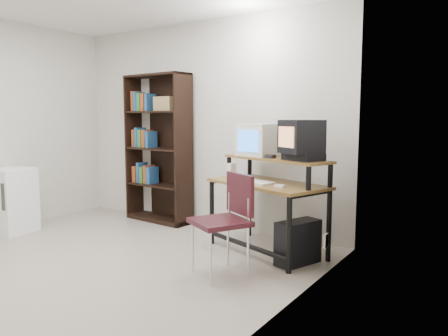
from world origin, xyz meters
The scene contains 17 objects.
floor centered at (0.00, 0.00, -0.01)m, with size 4.00×4.00×0.01m, color #A99D8C.
back_wall centered at (0.00, 2.00, 1.30)m, with size 4.00×0.01×2.60m, color beige.
right_wall centered at (2.00, 0.00, 1.30)m, with size 0.01×4.00×2.60m, color beige.
computer_desk centered at (1.26, 1.43, 0.69)m, with size 1.40×1.01×0.98m.
crt_monitor centered at (1.03, 1.64, 1.15)m, with size 0.44×0.45×0.36m.
vcr centered at (1.63, 1.43, 1.01)m, with size 0.36×0.26×0.08m, color black.
crt_tv centered at (1.61, 1.42, 1.21)m, with size 0.47×0.47×0.33m.
cd_spindle centered at (1.27, 1.45, 0.99)m, with size 0.12×0.12×0.05m, color #26262B.
keyboard centered at (1.13, 1.31, 0.74)m, with size 0.47×0.21×0.04m, color white.
mousepad centered at (1.51, 1.18, 0.72)m, with size 0.22×0.18×0.01m, color black.
mouse centered at (1.50, 1.20, 0.74)m, with size 0.10×0.06×0.03m, color white.
desk_speaker centered at (0.73, 1.54, 0.80)m, with size 0.08×0.07×0.17m, color white.
pc_tower centered at (1.68, 1.24, 0.21)m, with size 0.20×0.45×0.42m, color black.
school_chair centered at (1.26, 0.64, 0.56)m, with size 0.61×0.61×0.90m.
bookshelf centered at (-0.62, 1.86, 1.00)m, with size 1.01×0.41×1.96m.
mini_fridge centered at (-1.72, 0.39, 0.39)m, with size 0.52×0.52×0.79m.
wall_outlet centered at (1.99, 1.15, 0.30)m, with size 0.02×0.08×0.12m, color beige.
Camera 1 is at (3.33, -2.54, 1.40)m, focal length 35.00 mm.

